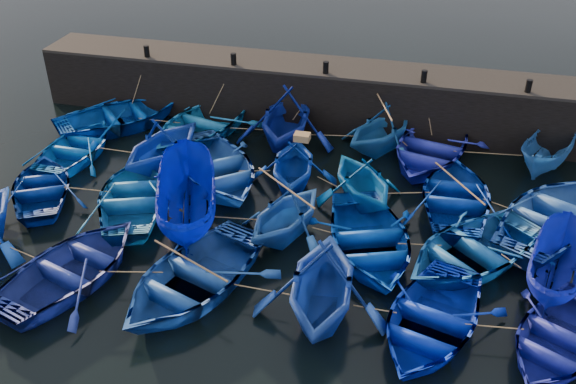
% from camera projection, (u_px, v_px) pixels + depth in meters
% --- Properties ---
extents(ground, '(120.00, 120.00, 0.00)m').
position_uv_depth(ground, '(263.00, 264.00, 20.07)').
color(ground, black).
rests_on(ground, ground).
extents(quay_wall, '(26.00, 2.50, 2.50)m').
position_uv_depth(quay_wall, '(329.00, 95.00, 28.03)').
color(quay_wall, black).
rests_on(quay_wall, ground).
extents(quay_top, '(26.00, 2.50, 0.12)m').
position_uv_depth(quay_top, '(330.00, 67.00, 27.33)').
color(quay_top, black).
rests_on(quay_top, quay_wall).
extents(bollard_0, '(0.24, 0.24, 0.50)m').
position_uv_depth(bollard_0, '(147.00, 51.00, 28.08)').
color(bollard_0, black).
rests_on(bollard_0, quay_top).
extents(bollard_1, '(0.24, 0.24, 0.50)m').
position_uv_depth(bollard_1, '(234.00, 59.00, 27.25)').
color(bollard_1, black).
rests_on(bollard_1, quay_top).
extents(bollard_2, '(0.24, 0.24, 0.50)m').
position_uv_depth(bollard_2, '(326.00, 67.00, 26.43)').
color(bollard_2, black).
rests_on(bollard_2, quay_top).
extents(bollard_3, '(0.24, 0.24, 0.50)m').
position_uv_depth(bollard_3, '(424.00, 76.00, 25.60)').
color(bollard_3, black).
rests_on(bollard_3, quay_top).
extents(bollard_4, '(0.24, 0.24, 0.50)m').
position_uv_depth(bollard_4, '(529.00, 86.00, 24.77)').
color(bollard_4, black).
rests_on(bollard_4, quay_top).
extents(boat_0, '(6.65, 6.59, 1.13)m').
position_uv_depth(boat_0, '(120.00, 116.00, 27.85)').
color(boat_0, '#003990').
rests_on(boat_0, ground).
extents(boat_1, '(5.49, 6.57, 1.17)m').
position_uv_depth(boat_1, '(200.00, 124.00, 27.09)').
color(boat_1, '#1568B0').
rests_on(boat_1, ground).
extents(boat_2, '(4.45, 5.05, 2.49)m').
position_uv_depth(boat_2, '(286.00, 117.00, 26.19)').
color(boat_2, navy).
rests_on(boat_2, ground).
extents(boat_3, '(4.86, 5.05, 2.05)m').
position_uv_depth(boat_3, '(381.00, 128.00, 25.80)').
color(boat_3, '#19589A').
rests_on(boat_3, ground).
extents(boat_4, '(5.17, 6.36, 1.16)m').
position_uv_depth(boat_4, '(430.00, 148.00, 25.34)').
color(boat_4, '#1A229A').
rests_on(boat_4, ground).
extents(boat_5, '(2.98, 4.41, 1.60)m').
position_uv_depth(boat_5, '(548.00, 153.00, 24.54)').
color(boat_5, '#245A98').
rests_on(boat_5, ground).
extents(boat_6, '(3.31, 4.56, 0.93)m').
position_uv_depth(boat_6, '(77.00, 147.00, 25.65)').
color(boat_6, '#044BA3').
rests_on(boat_6, ground).
extents(boat_7, '(4.66, 5.07, 2.23)m').
position_uv_depth(boat_7, '(163.00, 144.00, 24.47)').
color(boat_7, '#0D33A6').
rests_on(boat_7, ground).
extents(boat_8, '(6.67, 6.91, 1.17)m').
position_uv_depth(boat_8, '(215.00, 167.00, 24.01)').
color(boat_8, blue).
rests_on(boat_8, ground).
extents(boat_9, '(3.77, 4.20, 1.98)m').
position_uv_depth(boat_9, '(294.00, 163.00, 23.46)').
color(boat_9, '#063094').
rests_on(boat_9, ground).
extents(boat_10, '(4.74, 4.89, 1.97)m').
position_uv_depth(boat_10, '(363.00, 180.00, 22.49)').
color(boat_10, '#03559F').
rests_on(boat_10, ground).
extents(boat_11, '(3.82, 5.22, 1.06)m').
position_uv_depth(boat_11, '(457.00, 196.00, 22.41)').
color(boat_11, navy).
rests_on(boat_11, ground).
extents(boat_12, '(6.32, 7.01, 1.19)m').
position_uv_depth(boat_12, '(554.00, 217.00, 21.21)').
color(boat_12, blue).
rests_on(boat_12, ground).
extents(boat_13, '(4.80, 5.28, 0.90)m').
position_uv_depth(boat_13, '(42.00, 186.00, 23.13)').
color(boat_13, navy).
rests_on(boat_13, ground).
extents(boat_14, '(5.11, 5.95, 1.04)m').
position_uv_depth(boat_14, '(134.00, 196.00, 22.45)').
color(boat_14, '#155FA1').
rests_on(boat_14, ground).
extents(boat_15, '(3.74, 5.69, 2.06)m').
position_uv_depth(boat_15, '(186.00, 201.00, 21.23)').
color(boat_15, '#000F9B').
rests_on(boat_15, ground).
extents(boat_16, '(4.24, 4.53, 1.92)m').
position_uv_depth(boat_16, '(285.00, 213.00, 20.74)').
color(boat_16, '#1A4E99').
rests_on(boat_16, ground).
extents(boat_17, '(5.36, 6.23, 1.09)m').
position_uv_depth(boat_17, '(369.00, 240.00, 20.23)').
color(boat_17, '#0236A6').
rests_on(boat_17, ground).
extents(boat_18, '(6.30, 6.46, 1.09)m').
position_uv_depth(boat_18, '(471.00, 250.00, 19.78)').
color(boat_18, '#115193').
rests_on(boat_18, ground).
extents(boat_19, '(2.45, 4.34, 1.58)m').
position_uv_depth(boat_19, '(555.00, 267.00, 18.68)').
color(boat_19, '#0C1890').
rests_on(boat_19, ground).
extents(boat_21, '(5.03, 5.99, 1.06)m').
position_uv_depth(boat_21, '(72.00, 267.00, 19.07)').
color(boat_21, navy).
rests_on(boat_21, ground).
extents(boat_22, '(5.55, 6.50, 1.14)m').
position_uv_depth(boat_22, '(192.00, 277.00, 18.65)').
color(boat_22, '#18468F').
rests_on(boat_22, ground).
extents(boat_23, '(4.19, 4.74, 2.33)m').
position_uv_depth(boat_23, '(322.00, 283.00, 17.50)').
color(boat_23, '#173EA1').
rests_on(boat_23, ground).
extents(boat_24, '(4.65, 5.64, 1.02)m').
position_uv_depth(boat_24, '(430.00, 320.00, 17.23)').
color(boat_24, '#0421C0').
rests_on(boat_24, ground).
extents(boat_25, '(4.87, 5.46, 0.93)m').
position_uv_depth(boat_25, '(559.00, 338.00, 16.72)').
color(boat_25, navy).
rests_on(boat_25, ground).
extents(wooden_crate, '(0.56, 0.42, 0.26)m').
position_uv_depth(wooden_crate, '(302.00, 137.00, 22.80)').
color(wooden_crate, olive).
rests_on(wooden_crate, boat_9).
extents(mooring_ropes, '(17.74, 11.74, 2.10)m').
position_uv_depth(mooring_ropes, '(299.00, 163.00, 23.71)').
color(mooring_ropes, tan).
rests_on(mooring_ropes, ground).
extents(loose_oars, '(9.64, 12.15, 1.05)m').
position_uv_depth(loose_oars, '(338.00, 177.00, 21.48)').
color(loose_oars, '#99724C').
rests_on(loose_oars, ground).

